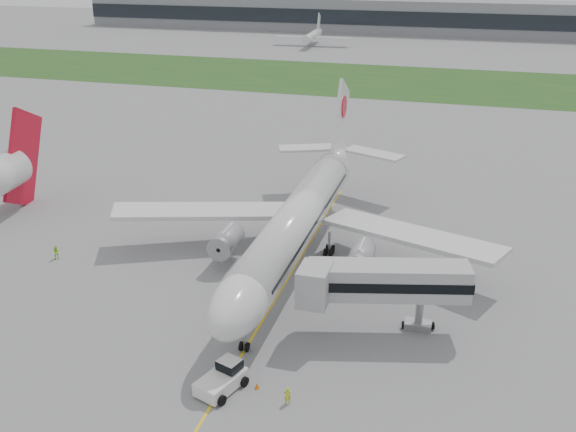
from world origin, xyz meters
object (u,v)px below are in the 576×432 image
(pushback_tug, at_px, (223,377))
(ground_crew_near, at_px, (287,395))
(airliner, at_px, (300,216))
(jet_bridge, at_px, (378,282))

(pushback_tug, height_order, ground_crew_near, pushback_tug)
(airliner, relative_size, jet_bridge, 3.37)
(pushback_tug, relative_size, ground_crew_near, 3.14)
(pushback_tug, height_order, jet_bridge, jet_bridge)
(airliner, distance_m, pushback_tug, 25.95)
(jet_bridge, distance_m, ground_crew_near, 14.62)
(airliner, bearing_deg, jet_bridge, -49.43)
(airliner, bearing_deg, pushback_tug, -89.70)
(ground_crew_near, bearing_deg, pushback_tug, -24.61)
(airliner, height_order, jet_bridge, airliner)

